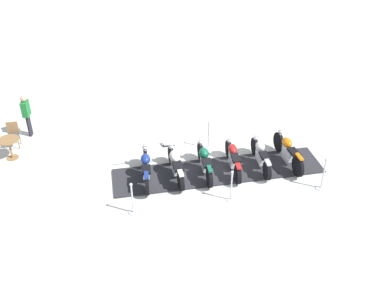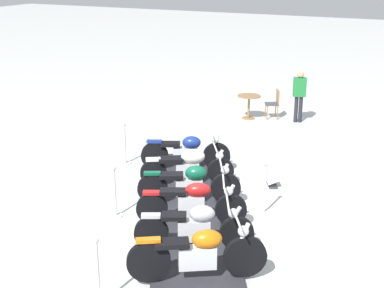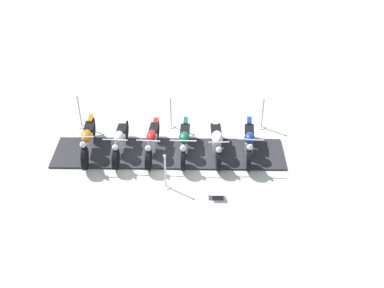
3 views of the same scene
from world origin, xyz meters
TOP-DOWN VIEW (x-y plane):
  - ground_plane at (0.00, 0.00)m, footprint 80.00×80.00m
  - display_platform at (0.00, 0.00)m, footprint 4.76×6.93m
  - motorcycle_copper at (-1.21, 2.12)m, footprint 1.99×1.29m
  - motorcycle_chrome at (-0.74, 1.26)m, footprint 1.97×1.12m
  - motorcycle_maroon at (-0.26, 0.41)m, footprint 2.01×1.09m
  - motorcycle_forest at (0.20, -0.44)m, footprint 1.99×1.20m
  - motorcycle_cream at (0.68, -1.30)m, footprint 1.90×1.22m
  - motorcycle_navy at (1.15, -2.15)m, footprint 2.05×1.12m
  - stanchion_left_front at (-0.13, 3.37)m, footprint 0.35×0.35m
  - stanchion_right_mid at (-1.33, -0.73)m, footprint 0.30×0.30m
  - stanchion_left_mid at (1.33, 0.73)m, footprint 0.28×0.28m
  - stanchion_left_rear at (2.78, -1.90)m, footprint 0.30×0.30m
  - info_placard at (-1.04, -2.18)m, footprint 0.40×0.46m

SIDE VIEW (x-z plane):
  - ground_plane at x=0.00m, z-range 0.00..0.00m
  - display_platform at x=0.00m, z-range 0.00..0.06m
  - info_placard at x=-1.04m, z-range -0.03..0.17m
  - stanchion_left_front at x=-0.13m, z-range -0.22..0.93m
  - stanchion_left_rear at x=2.78m, z-range -0.17..0.93m
  - stanchion_right_mid at x=-1.33m, z-range -0.17..0.97m
  - stanchion_left_mid at x=1.33m, z-range -0.15..0.95m
  - motorcycle_chrome at x=-0.74m, z-range 0.04..0.95m
  - motorcycle_maroon at x=-0.26m, z-range 0.05..0.96m
  - motorcycle_forest at x=0.20m, z-range 0.03..0.98m
  - motorcycle_navy at x=1.15m, z-range 0.01..1.00m
  - motorcycle_cream at x=0.68m, z-range 0.06..0.96m
  - motorcycle_copper at x=-1.21m, z-range 0.01..1.05m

